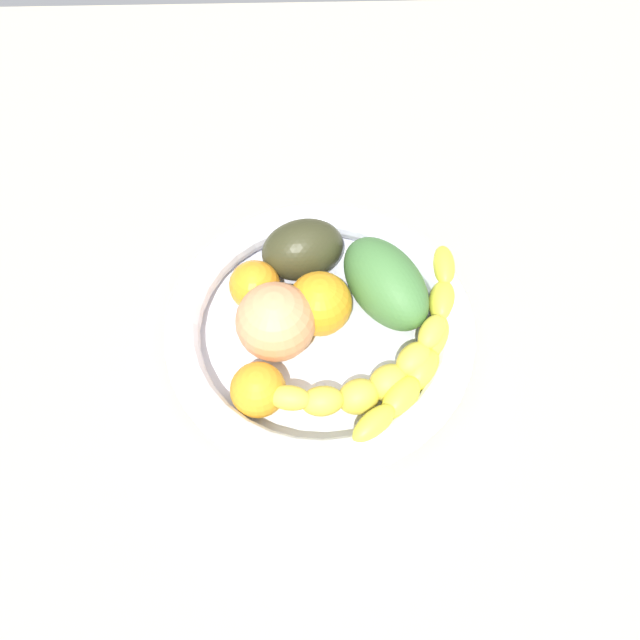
% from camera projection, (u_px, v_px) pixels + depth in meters
% --- Properties ---
extents(kitchen_counter, '(1.20, 1.20, 0.03)m').
position_uv_depth(kitchen_counter, '(320.00, 350.00, 0.70)').
color(kitchen_counter, '#B6AC92').
rests_on(kitchen_counter, ground).
extents(fruit_bowl, '(0.31, 0.31, 0.05)m').
position_uv_depth(fruit_bowl, '(320.00, 330.00, 0.66)').
color(fruit_bowl, silver).
rests_on(fruit_bowl, kitchen_counter).
extents(banana_draped_left, '(0.12, 0.22, 0.04)m').
position_uv_depth(banana_draped_left, '(423.00, 348.00, 0.64)').
color(banana_draped_left, yellow).
rests_on(banana_draped_left, fruit_bowl).
extents(banana_draped_right, '(0.18, 0.11, 0.04)m').
position_uv_depth(banana_draped_right, '(370.00, 381.00, 0.62)').
color(banana_draped_right, yellow).
rests_on(banana_draped_right, fruit_bowl).
extents(orange_front, '(0.05, 0.05, 0.05)m').
position_uv_depth(orange_front, '(258.00, 390.00, 0.61)').
color(orange_front, orange).
rests_on(orange_front, fruit_bowl).
extents(orange_mid_left, '(0.07, 0.07, 0.07)m').
position_uv_depth(orange_mid_left, '(324.00, 304.00, 0.65)').
color(orange_mid_left, orange).
rests_on(orange_mid_left, fruit_bowl).
extents(orange_mid_right, '(0.05, 0.05, 0.05)m').
position_uv_depth(orange_mid_right, '(255.00, 286.00, 0.67)').
color(orange_mid_right, orange).
rests_on(orange_mid_right, fruit_bowl).
extents(peach_blush, '(0.08, 0.08, 0.08)m').
position_uv_depth(peach_blush, '(276.00, 322.00, 0.64)').
color(peach_blush, '#E99964').
rests_on(peach_blush, fruit_bowl).
extents(mango_green, '(0.12, 0.14, 0.07)m').
position_uv_depth(mango_green, '(385.00, 283.00, 0.67)').
color(mango_green, '#457B3C').
rests_on(mango_green, fruit_bowl).
extents(avocado_dark, '(0.10, 0.09, 0.07)m').
position_uv_depth(avocado_dark, '(303.00, 250.00, 0.69)').
color(avocado_dark, '#35361E').
rests_on(avocado_dark, fruit_bowl).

